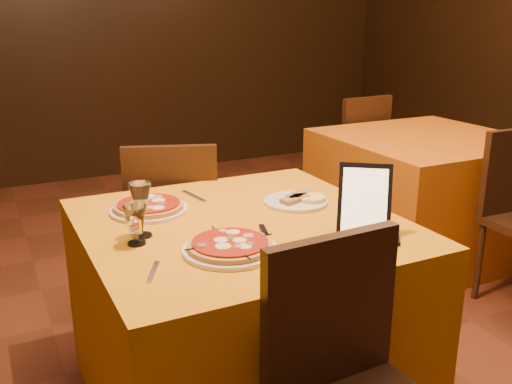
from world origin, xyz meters
name	(u,v)px	position (x,y,z in m)	size (l,w,h in m)	color
wall_back	(84,21)	(0.00, 3.50, 1.40)	(6.00, 0.01, 2.80)	black
main_table	(242,314)	(-0.14, -0.03, 0.38)	(1.10, 1.10, 0.75)	orange
side_table	(422,195)	(1.51, 0.82, 0.38)	(1.10, 1.10, 0.75)	#C9620C
chair_main_far	(174,227)	(-0.14, 0.77, 0.46)	(0.39, 0.39, 0.91)	#311D10
chair_side_far	(348,155)	(1.51, 1.64, 0.46)	(0.43, 0.43, 0.91)	black
pizza_near	(230,247)	(-0.29, -0.26, 0.77)	(0.30, 0.30, 0.03)	white
pizza_far	(149,208)	(-0.41, 0.22, 0.77)	(0.29, 0.29, 0.03)	white
cutlet_dish	(296,200)	(0.14, 0.06, 0.76)	(0.25, 0.25, 0.03)	white
wine_glass	(141,210)	(-0.50, -0.01, 0.84)	(0.08, 0.08, 0.19)	#E7E283
water_glass	(136,225)	(-0.53, -0.07, 0.81)	(0.06, 0.06, 0.13)	silver
tablet	(365,200)	(0.18, -0.31, 0.87)	(0.18, 0.02, 0.24)	black
knife	(268,241)	(-0.14, -0.24, 0.75)	(0.24, 0.02, 0.01)	#A7A9AE
fork_near	(153,272)	(-0.55, -0.30, 0.75)	(0.14, 0.02, 0.01)	silver
fork_far	(194,196)	(-0.19, 0.32, 0.75)	(0.18, 0.02, 0.01)	#ADACB3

